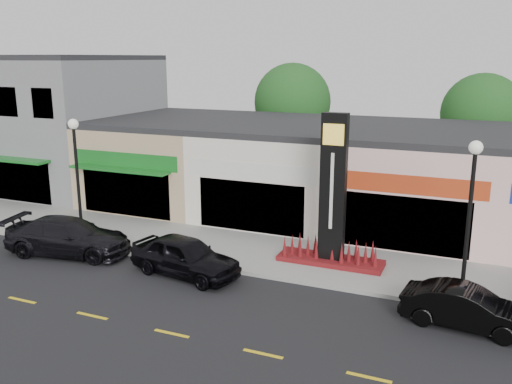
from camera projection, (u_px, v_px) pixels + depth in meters
ground at (216, 295)px, 19.14m from camera, size 120.00×120.00×0.00m
sidewalk at (263, 253)px, 23.01m from camera, size 52.00×4.30×0.15m
curb at (241, 272)px, 21.00m from camera, size 52.00×0.20×0.15m
building_grey_2story at (48, 121)px, 35.17m from camera, size 12.00×10.95×8.30m
shop_beige at (175, 158)px, 32.01m from camera, size 7.00×10.85×4.80m
shop_cream at (287, 167)px, 29.38m from camera, size 7.00×10.01×4.80m
shop_pink_w at (420, 177)px, 26.75m from camera, size 7.00×10.01×4.80m
tree_rear_west at (292, 102)px, 36.82m from camera, size 5.20×5.20×7.83m
tree_rear_mid at (482, 114)px, 32.39m from camera, size 4.80×4.80×7.29m
lamp_west_near at (77, 168)px, 23.54m from camera, size 0.44×0.44×5.47m
lamp_east_near at (470, 206)px, 17.52m from camera, size 0.44×0.44×5.47m
pylon_sign at (332, 212)px, 21.21m from camera, size 4.20×1.30×6.00m
car_dark_sedan at (68, 237)px, 22.94m from camera, size 3.08×5.67×1.56m
car_black_sedan at (185, 256)px, 20.73m from camera, size 2.56×4.74×1.53m
car_black_conv at (467, 308)px, 16.69m from camera, size 1.82×4.08×1.30m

